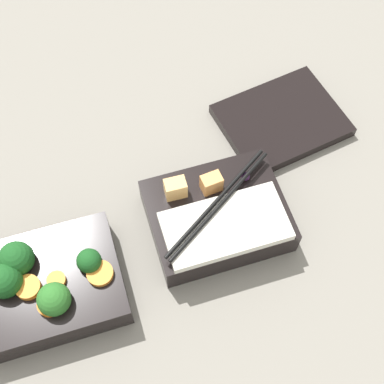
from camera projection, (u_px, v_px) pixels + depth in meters
name	position (u px, v px, depth m)	size (l,w,h in m)	color
ground_plane	(132.00, 254.00, 0.70)	(3.00, 3.00, 0.00)	gray
bento_tray_vegetable	(49.00, 283.00, 0.65)	(0.18, 0.14, 0.08)	black
bento_tray_rice	(220.00, 216.00, 0.70)	(0.18, 0.14, 0.07)	black
bento_lid	(283.00, 120.00, 0.80)	(0.17, 0.14, 0.02)	black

